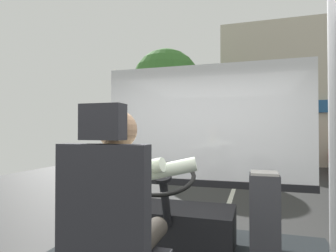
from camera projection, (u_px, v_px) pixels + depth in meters
name	position (u px, v px, depth m)	size (l,w,h in m)	color
ground	(237.00, 180.00, 10.24)	(18.00, 44.00, 0.06)	#2D2D2D
driver_seat	(112.00, 246.00, 1.48)	(0.48, 0.48, 1.28)	black
bus_driver	(123.00, 201.00, 1.60)	(0.78, 0.57, 0.84)	#332D28
steering_console	(176.00, 226.00, 2.70)	(1.10, 0.98, 0.87)	black
handrail_pole	(333.00, 131.00, 1.57)	(0.04, 0.04, 2.29)	#B7B7BC
fare_box	(265.00, 220.00, 2.34)	(0.24, 0.25, 0.80)	#333338
windshield_panel	(204.00, 139.00, 3.40)	(2.50, 0.08, 1.48)	silver
street_tree	(166.00, 84.00, 13.55)	(3.25, 3.25, 5.70)	#4C3828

